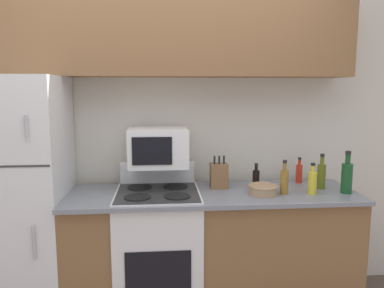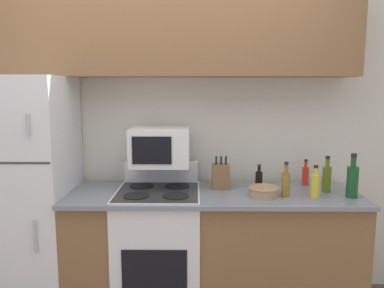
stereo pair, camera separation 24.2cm
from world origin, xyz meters
name	(u,v)px [view 2 (the right image)]	position (x,y,z in m)	size (l,w,h in m)	color
wall_back	(167,132)	(0.00, 0.68, 1.27)	(8.00, 0.05, 2.55)	silver
lower_cabinets	(213,251)	(0.36, 0.29, 0.45)	(2.05, 0.63, 0.89)	brown
refrigerator	(22,196)	(-1.02, 0.32, 0.85)	(0.71, 0.67, 1.70)	white
upper_cabinets	(164,33)	(0.00, 0.49, 2.02)	(2.76, 0.33, 0.62)	brown
stove	(159,249)	(-0.04, 0.28, 0.47)	(0.59, 0.61, 1.06)	white
microwave	(160,147)	(-0.03, 0.39, 1.20)	(0.42, 0.35, 0.27)	white
knife_block	(221,176)	(0.42, 0.39, 0.98)	(0.12, 0.11, 0.24)	brown
bowl	(264,191)	(0.70, 0.20, 0.93)	(0.21, 0.21, 0.07)	tan
bottle_cooking_spray	(315,185)	(1.04, 0.17, 0.98)	(0.06, 0.06, 0.22)	gold
bottle_soy_sauce	(259,179)	(0.70, 0.39, 0.96)	(0.05, 0.05, 0.18)	black
bottle_hot_sauce	(305,175)	(1.07, 0.49, 0.97)	(0.05, 0.05, 0.20)	red
bottle_vinegar	(286,183)	(0.84, 0.19, 0.99)	(0.06, 0.06, 0.24)	olive
bottle_wine_green	(352,180)	(1.29, 0.18, 1.01)	(0.08, 0.08, 0.30)	#194C23
bottle_olive_oil	(327,178)	(1.16, 0.30, 0.99)	(0.06, 0.06, 0.26)	#5B6619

